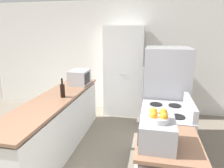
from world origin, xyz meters
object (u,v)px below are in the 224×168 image
object	(u,v)px
stove	(164,141)
microwave	(80,77)
wine_bottle	(63,90)
fruit_bowl	(158,116)
toaster_oven	(157,133)
pantry_cabinet	(124,72)
refrigerator	(165,96)

from	to	relation	value
stove	microwave	xyz separation A→B (m)	(-1.58, 1.06, 0.58)
wine_bottle	fruit_bowl	distance (m)	1.82
microwave	toaster_oven	distance (m)	2.41
wine_bottle	fruit_bowl	bearing A→B (deg)	-37.85
pantry_cabinet	toaster_oven	distance (m)	2.86
toaster_oven	wine_bottle	bearing A→B (deg)	142.06
refrigerator	fruit_bowl	size ratio (longest dim) A/B	7.78
microwave	wine_bottle	xyz separation A→B (m)	(0.02, -0.81, -0.03)
stove	toaster_oven	xyz separation A→B (m)	(-0.14, -0.87, 0.56)
stove	wine_bottle	xyz separation A→B (m)	(-1.56, 0.24, 0.56)
refrigerator	toaster_oven	bearing A→B (deg)	-95.65
refrigerator	wine_bottle	xyz separation A→B (m)	(-1.59, -0.58, 0.19)
wine_bottle	toaster_oven	xyz separation A→B (m)	(1.43, -1.11, 0.01)
microwave	wine_bottle	world-z (taller)	wine_bottle
pantry_cabinet	microwave	xyz separation A→B (m)	(-0.74, -0.85, 0.03)
fruit_bowl	refrigerator	bearing A→B (deg)	84.43
toaster_oven	fruit_bowl	bearing A→B (deg)	33.92
microwave	fruit_bowl	distance (m)	2.41
pantry_cabinet	fruit_bowl	distance (m)	2.87
toaster_oven	stove	bearing A→B (deg)	81.09
refrigerator	pantry_cabinet	bearing A→B (deg)	128.59
pantry_cabinet	microwave	world-z (taller)	pantry_cabinet
stove	toaster_oven	size ratio (longest dim) A/B	2.90
stove	microwave	size ratio (longest dim) A/B	2.35
fruit_bowl	microwave	bearing A→B (deg)	126.97
stove	toaster_oven	bearing A→B (deg)	-98.91
refrigerator	fruit_bowl	bearing A→B (deg)	-95.57
refrigerator	toaster_oven	distance (m)	1.71
toaster_oven	refrigerator	bearing A→B (deg)	84.35
stove	toaster_oven	distance (m)	1.05
toaster_oven	fruit_bowl	size ratio (longest dim) A/B	1.72
refrigerator	microwave	world-z (taller)	refrigerator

